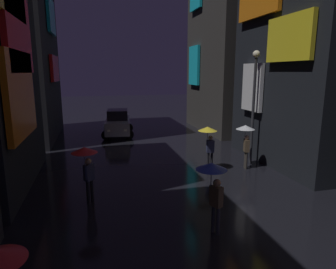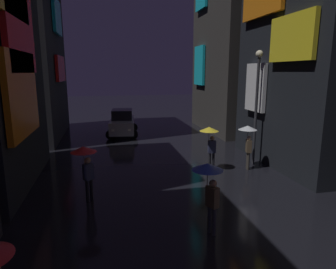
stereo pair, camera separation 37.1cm
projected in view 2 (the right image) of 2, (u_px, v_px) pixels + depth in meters
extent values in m
cube|color=orange|center=(22.00, 94.00, 10.88)|extent=(0.20, 3.87, 3.06)
cube|color=red|center=(19.00, 30.00, 10.85)|extent=(0.20, 3.71, 3.05)
cube|color=#232328|center=(22.00, 2.00, 19.85)|extent=(4.00, 8.58, 18.33)
cube|color=red|center=(60.00, 69.00, 21.00)|extent=(0.20, 3.42, 1.75)
cube|color=#19D8F2|center=(57.00, 17.00, 20.40)|extent=(0.20, 2.99, 2.31)
cube|color=black|center=(315.00, 15.00, 14.16)|extent=(4.00, 7.47, 14.58)
cube|color=white|center=(256.00, 88.00, 15.64)|extent=(0.20, 1.83, 2.47)
cube|color=yellow|center=(292.00, 38.00, 12.50)|extent=(0.20, 2.99, 1.92)
cube|color=#33302D|center=(233.00, 30.00, 22.91)|extent=(4.00, 7.98, 15.54)
cube|color=#19D8F2|center=(199.00, 66.00, 24.57)|extent=(0.20, 2.19, 3.13)
cylinder|color=#2D2D38|center=(214.00, 222.00, 8.60)|extent=(0.12, 0.12, 0.85)
cylinder|color=#2D2D38|center=(210.00, 219.00, 8.74)|extent=(0.12, 0.12, 0.85)
cube|color=brown|center=(213.00, 197.00, 8.52)|extent=(0.35, 0.40, 0.60)
sphere|color=#9E7051|center=(213.00, 183.00, 8.44)|extent=(0.22, 0.22, 0.22)
cylinder|color=brown|center=(207.00, 194.00, 8.62)|extent=(0.09, 0.09, 0.50)
cylinder|color=slate|center=(207.00, 183.00, 8.55)|extent=(0.02, 0.02, 0.77)
cone|color=#263FB2|center=(208.00, 167.00, 8.45)|extent=(0.90, 0.90, 0.20)
cylinder|color=#38332D|center=(248.00, 161.00, 14.40)|extent=(0.12, 0.12, 0.85)
cylinder|color=#38332D|center=(247.00, 160.00, 14.57)|extent=(0.12, 0.12, 0.85)
cube|color=brown|center=(249.00, 146.00, 14.34)|extent=(0.29, 0.38, 0.60)
sphere|color=beige|center=(249.00, 138.00, 14.25)|extent=(0.22, 0.22, 0.22)
cylinder|color=brown|center=(247.00, 144.00, 14.50)|extent=(0.09, 0.09, 0.50)
cylinder|color=slate|center=(247.00, 138.00, 14.43)|extent=(0.02, 0.02, 0.77)
cone|color=silver|center=(248.00, 128.00, 14.33)|extent=(0.90, 0.90, 0.20)
cylinder|color=black|center=(91.00, 190.00, 10.92)|extent=(0.12, 0.12, 0.85)
cylinder|color=black|center=(87.00, 191.00, 10.78)|extent=(0.12, 0.12, 0.85)
cube|color=#333859|center=(88.00, 172.00, 10.70)|extent=(0.40, 0.39, 0.60)
sphere|color=tan|center=(88.00, 161.00, 10.62)|extent=(0.22, 0.22, 0.22)
cylinder|color=#333859|center=(85.00, 172.00, 10.52)|extent=(0.09, 0.09, 0.50)
cylinder|color=slate|center=(84.00, 163.00, 10.45)|extent=(0.02, 0.02, 0.77)
cone|color=red|center=(83.00, 149.00, 10.35)|extent=(0.90, 0.90, 0.20)
cylinder|color=black|center=(213.00, 161.00, 14.43)|extent=(0.12, 0.12, 0.85)
cylinder|color=black|center=(210.00, 161.00, 14.40)|extent=(0.12, 0.12, 0.85)
cube|color=#333859|center=(212.00, 147.00, 14.26)|extent=(0.35, 0.23, 0.60)
sphere|color=tan|center=(212.00, 138.00, 14.18)|extent=(0.22, 0.22, 0.22)
cylinder|color=#333859|center=(209.00, 146.00, 14.17)|extent=(0.09, 0.09, 0.50)
cylinder|color=slate|center=(209.00, 139.00, 14.10)|extent=(0.02, 0.02, 0.77)
cone|color=yellow|center=(209.00, 129.00, 14.00)|extent=(0.90, 0.90, 0.20)
cube|color=#99999E|center=(122.00, 125.00, 22.27)|extent=(2.12, 4.25, 0.90)
cube|color=black|center=(122.00, 114.00, 22.11)|extent=(1.63, 1.99, 0.70)
cylinder|color=black|center=(133.00, 134.00, 21.15)|extent=(0.66, 0.29, 0.64)
cylinder|color=black|center=(110.00, 135.00, 20.98)|extent=(0.66, 0.29, 0.64)
cylinder|color=black|center=(134.00, 127.00, 23.75)|extent=(0.66, 0.29, 0.64)
cylinder|color=black|center=(113.00, 128.00, 23.58)|extent=(0.66, 0.29, 0.64)
cube|color=white|center=(129.00, 130.00, 20.31)|extent=(0.21, 0.08, 0.14)
cube|color=white|center=(113.00, 130.00, 20.20)|extent=(0.21, 0.08, 0.14)
cylinder|color=#2D2D33|center=(256.00, 112.00, 15.02)|extent=(0.14, 0.14, 5.31)
sphere|color=#F9EFCC|center=(259.00, 54.00, 14.44)|extent=(0.36, 0.36, 0.36)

